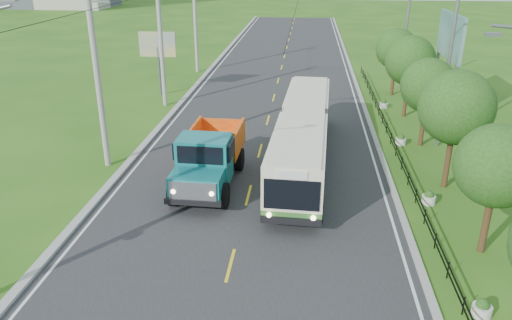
% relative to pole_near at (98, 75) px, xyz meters
% --- Properties ---
extents(ground, '(240.00, 240.00, 0.00)m').
position_rel_pole_near_xyz_m(ground, '(8.26, -9.00, -5.09)').
color(ground, '#285814').
rests_on(ground, ground).
extents(road, '(14.00, 120.00, 0.02)m').
position_rel_pole_near_xyz_m(road, '(8.26, 11.00, -5.08)').
color(road, '#28282B').
rests_on(road, ground).
extents(curb_left, '(0.40, 120.00, 0.15)m').
position_rel_pole_near_xyz_m(curb_left, '(1.06, 11.00, -5.02)').
color(curb_left, '#9E9E99').
rests_on(curb_left, ground).
extents(curb_right, '(0.30, 120.00, 0.10)m').
position_rel_pole_near_xyz_m(curb_right, '(15.41, 11.00, -5.04)').
color(curb_right, '#9E9E99').
rests_on(curb_right, ground).
extents(edge_line_left, '(0.12, 120.00, 0.00)m').
position_rel_pole_near_xyz_m(edge_line_left, '(1.61, 11.00, -5.07)').
color(edge_line_left, silver).
rests_on(edge_line_left, road).
extents(edge_line_right, '(0.12, 120.00, 0.00)m').
position_rel_pole_near_xyz_m(edge_line_right, '(14.91, 11.00, -5.07)').
color(edge_line_right, silver).
rests_on(edge_line_right, road).
extents(centre_dash, '(0.12, 2.20, 0.00)m').
position_rel_pole_near_xyz_m(centre_dash, '(8.26, -9.00, -5.07)').
color(centre_dash, yellow).
rests_on(centre_dash, road).
extents(railing_right, '(0.04, 40.00, 0.60)m').
position_rel_pole_near_xyz_m(railing_right, '(16.26, 5.00, -4.79)').
color(railing_right, black).
rests_on(railing_right, ground).
extents(pole_near, '(3.51, 0.32, 10.00)m').
position_rel_pole_near_xyz_m(pole_near, '(0.00, 0.00, 0.00)').
color(pole_near, gray).
rests_on(pole_near, ground).
extents(pole_mid, '(3.51, 0.32, 10.00)m').
position_rel_pole_near_xyz_m(pole_mid, '(0.00, 12.00, 0.00)').
color(pole_mid, gray).
rests_on(pole_mid, ground).
extents(pole_far, '(3.51, 0.32, 10.00)m').
position_rel_pole_near_xyz_m(pole_far, '(0.00, 24.00, 0.00)').
color(pole_far, gray).
rests_on(pole_far, ground).
extents(tree_second, '(3.18, 3.26, 5.30)m').
position_rel_pole_near_xyz_m(tree_second, '(18.12, -6.86, -1.57)').
color(tree_second, '#382314').
rests_on(tree_second, ground).
extents(tree_third, '(3.60, 3.62, 6.00)m').
position_rel_pole_near_xyz_m(tree_third, '(18.12, -0.86, -1.11)').
color(tree_third, '#382314').
rests_on(tree_third, ground).
extents(tree_fourth, '(3.24, 3.31, 5.40)m').
position_rel_pole_near_xyz_m(tree_fourth, '(18.12, 5.14, -1.51)').
color(tree_fourth, '#382314').
rests_on(tree_fourth, ground).
extents(tree_fifth, '(3.48, 3.52, 5.80)m').
position_rel_pole_near_xyz_m(tree_fifth, '(18.12, 11.14, -1.24)').
color(tree_fifth, '#382314').
rests_on(tree_fifth, ground).
extents(tree_back, '(3.30, 3.36, 5.50)m').
position_rel_pole_near_xyz_m(tree_back, '(18.12, 17.14, -1.44)').
color(tree_back, '#382314').
rests_on(tree_back, ground).
extents(streetlight_mid, '(3.02, 0.20, 9.07)m').
position_rel_pole_near_xyz_m(streetlight_mid, '(18.90, 5.00, -0.19)').
color(streetlight_mid, slate).
rests_on(streetlight_mid, ground).
extents(streetlight_far, '(3.02, 0.20, 9.07)m').
position_rel_pole_near_xyz_m(streetlight_far, '(18.90, 19.00, -0.19)').
color(streetlight_far, slate).
rests_on(streetlight_far, ground).
extents(planter_front, '(0.64, 0.64, 0.67)m').
position_rel_pole_near_xyz_m(planter_front, '(16.86, -11.00, -4.81)').
color(planter_front, silver).
rests_on(planter_front, ground).
extents(planter_near, '(0.64, 0.64, 0.67)m').
position_rel_pole_near_xyz_m(planter_near, '(16.86, -3.00, -4.81)').
color(planter_near, silver).
rests_on(planter_near, ground).
extents(planter_mid, '(0.64, 0.64, 0.67)m').
position_rel_pole_near_xyz_m(planter_mid, '(16.86, 5.00, -4.81)').
color(planter_mid, silver).
rests_on(planter_mid, ground).
extents(planter_far, '(0.64, 0.64, 0.67)m').
position_rel_pole_near_xyz_m(planter_far, '(16.86, 13.00, -4.81)').
color(planter_far, silver).
rests_on(planter_far, ground).
extents(billboard_left, '(3.00, 0.20, 5.20)m').
position_rel_pole_near_xyz_m(billboard_left, '(-1.24, 15.00, -1.23)').
color(billboard_left, slate).
rests_on(billboard_left, ground).
extents(billboard_right, '(0.24, 6.00, 7.30)m').
position_rel_pole_near_xyz_m(billboard_right, '(20.56, 11.00, 0.25)').
color(billboard_right, slate).
rests_on(billboard_right, ground).
extents(bus, '(3.28, 15.99, 3.07)m').
position_rel_pole_near_xyz_m(bus, '(10.82, 1.31, -3.25)').
color(bus, '#38722D').
rests_on(bus, ground).
extents(dump_truck, '(2.92, 7.06, 2.93)m').
position_rel_pole_near_xyz_m(dump_truck, '(6.16, -1.98, -3.43)').
color(dump_truck, '#137176').
rests_on(dump_truck, ground).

